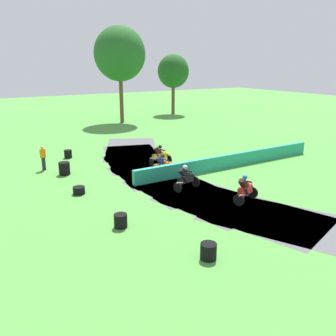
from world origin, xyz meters
name	(u,v)px	position (x,y,z in m)	size (l,w,h in m)	color
ground_plane	(163,180)	(0.00, 0.00, 0.00)	(120.00, 120.00, 0.00)	#4C933D
track_asphalt	(175,178)	(0.86, 0.01, 0.00)	(8.03, 25.86, 0.01)	#515156
safety_barrier	(231,161)	(5.33, 0.04, 0.45)	(0.30, 14.60, 0.90)	#239375
motorcycle_lead_yellow	(161,155)	(1.63, 3.12, 0.63)	(1.70, 0.92, 1.42)	black
motorcycle_chase_orange	(163,165)	(0.45, 0.80, 0.66)	(1.68, 0.77, 1.42)	black
motorcycle_trailing_black	(187,178)	(0.36, -1.99, 0.63)	(1.67, 1.02, 1.42)	black
motorcycle_fourth_red	(246,189)	(1.91, -5.07, 0.65)	(1.68, 1.14, 1.43)	black
tire_stack_near	(68,154)	(-3.42, 8.11, 0.30)	(0.56, 0.56, 0.60)	black
tire_stack_mid_a	(64,168)	(-4.77, 4.16, 0.40)	(0.69, 0.69, 0.80)	black
tire_stack_mid_b	(79,190)	(-5.06, 0.31, 0.20)	(0.64, 0.64, 0.40)	black
tire_stack_far	(121,221)	(-4.77, -4.57, 0.30)	(0.57, 0.57, 0.60)	black
tire_stack_extra_a	(208,251)	(-3.10, -8.57, 0.30)	(0.60, 0.60, 0.60)	black
track_marshal	(43,158)	(-5.66, 5.85, 0.82)	(0.34, 0.24, 1.63)	#232328
tree_far_left	(120,54)	(6.64, 20.91, 7.71)	(5.75, 5.75, 10.75)	brown
tree_far_right	(173,71)	(15.65, 24.07, 5.64)	(4.16, 4.16, 7.86)	brown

